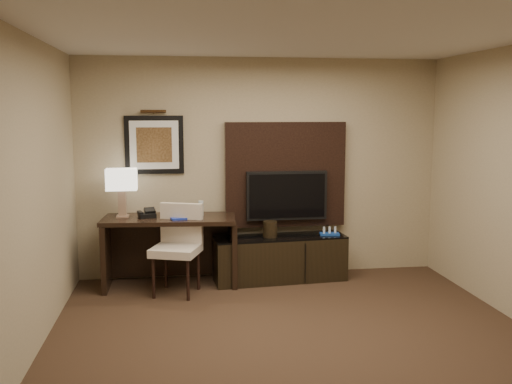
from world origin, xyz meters
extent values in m
cube|color=#342217|center=(0.00, 0.00, -0.01)|extent=(4.50, 5.00, 0.01)
cube|color=silver|center=(0.00, 0.00, 2.70)|extent=(4.50, 5.00, 0.01)
cube|color=tan|center=(0.00, 2.50, 1.35)|extent=(4.50, 0.01, 2.70)
cube|color=tan|center=(0.00, -2.50, 1.35)|extent=(4.50, 0.01, 2.70)
cube|color=tan|center=(-2.25, 0.00, 1.35)|extent=(0.01, 5.00, 2.70)
cube|color=black|center=(-1.13, 2.15, 0.41)|extent=(1.59, 0.78, 0.82)
cube|color=black|center=(0.19, 2.15, 0.27)|extent=(1.63, 0.57, 0.55)
cube|color=black|center=(0.30, 2.44, 1.27)|extent=(1.50, 0.12, 1.30)
cube|color=black|center=(0.30, 2.34, 1.02)|extent=(1.00, 0.08, 0.60)
cube|color=black|center=(-1.30, 2.48, 1.65)|extent=(0.70, 0.04, 0.70)
cylinder|color=#3F2814|center=(-1.30, 2.44, 2.05)|extent=(0.04, 0.04, 0.30)
cube|color=#192EA3|center=(-1.02, 2.09, 0.83)|extent=(0.31, 0.37, 0.02)
imported|color=#BAB392|center=(-1.00, 2.12, 0.95)|extent=(0.18, 0.08, 0.24)
cylinder|color=silver|center=(-0.76, 2.18, 0.91)|extent=(0.07, 0.07, 0.18)
cylinder|color=black|center=(0.06, 2.14, 0.65)|extent=(0.19, 0.19, 0.19)
camera|label=1|loc=(-1.03, -4.49, 2.07)|focal=40.00mm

